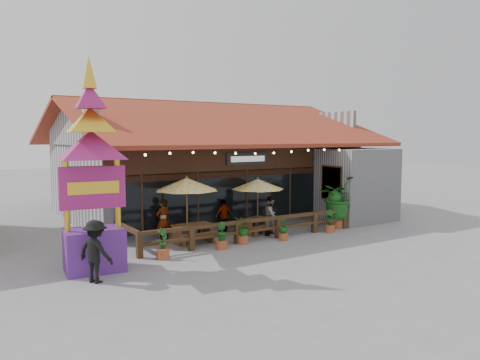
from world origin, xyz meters
TOP-DOWN VIEW (x-y plane):
  - ground at (0.00, 0.00)m, footprint 100.00×100.00m
  - restaurant_building at (0.26, 6.61)m, footprint 15.50×14.73m
  - patio_railing at (-2.25, -0.27)m, footprint 10.00×2.60m
  - umbrella_left at (-4.10, 0.65)m, footprint 2.63×2.63m
  - umbrella_right at (-0.63, 0.79)m, footprint 2.86×2.86m
  - picnic_table_left at (-3.88, 0.65)m, footprint 1.58×1.38m
  - picnic_table_right at (-0.80, 0.77)m, footprint 1.73×1.61m
  - thai_sign_tower at (-8.23, -1.19)m, footprint 2.89×2.89m
  - tropical_plant at (3.11, -0.21)m, footprint 2.22×2.11m
  - diner_a at (-4.76, 1.46)m, footprint 0.68×0.50m
  - diner_b at (-0.37, 0.13)m, footprint 1.04×1.00m
  - diner_c at (-1.82, 1.65)m, footprint 0.89×0.42m
  - pedestrian at (-8.53, -2.41)m, footprint 1.17×1.36m
  - planter_a at (-5.87, -1.07)m, footprint 0.46×0.44m
  - planter_b at (-3.46, -0.92)m, footprint 0.42×0.42m
  - planter_c at (-2.32, -0.64)m, footprint 0.74×0.68m
  - planter_d at (-0.58, -0.97)m, footprint 0.46×0.46m
  - planter_e at (2.09, -0.85)m, footprint 0.43×0.41m

SIDE VIEW (x-z plane):
  - ground at x=0.00m, z-range 0.00..0.00m
  - planter_e at x=2.09m, z-range -0.08..0.92m
  - planter_d at x=-0.58m, z-range -0.02..0.89m
  - planter_a at x=-5.87m, z-range -0.09..1.00m
  - picnic_table_right at x=-0.80m, z-range 0.12..0.80m
  - planter_b at x=-3.46m, z-range -0.05..0.98m
  - picnic_table_left at x=-3.88m, z-range 0.13..0.88m
  - planter_c at x=-2.32m, z-range 0.06..1.09m
  - patio_railing at x=-2.25m, z-range 0.15..1.07m
  - diner_c at x=-1.82m, z-range 0.00..1.48m
  - diner_b at x=-0.37m, z-range 0.00..1.68m
  - diner_a at x=-4.76m, z-range 0.00..1.71m
  - pedestrian at x=-8.53m, z-range 0.00..1.82m
  - tropical_plant at x=3.11m, z-range 0.17..2.58m
  - umbrella_right at x=-0.63m, z-range 0.91..3.36m
  - restaurant_building at x=0.26m, z-range -0.84..5.25m
  - umbrella_left at x=-4.10m, z-range 1.00..3.67m
  - thai_sign_tower at x=-8.23m, z-range 0.20..7.34m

